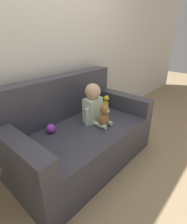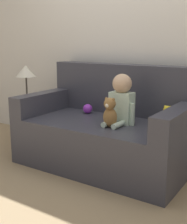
{
  "view_description": "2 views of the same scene",
  "coord_description": "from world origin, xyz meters",
  "px_view_note": "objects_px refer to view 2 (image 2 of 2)",
  "views": [
    {
      "loc": [
        -1.17,
        -1.22,
        1.41
      ],
      "look_at": [
        0.06,
        -0.12,
        0.65
      ],
      "focal_mm": 28.0,
      "sensor_mm": 36.0,
      "label": 1
    },
    {
      "loc": [
        1.5,
        -2.45,
        1.19
      ],
      "look_at": [
        -0.03,
        -0.13,
        0.55
      ],
      "focal_mm": 50.0,
      "sensor_mm": 36.0,
      "label": 2
    }
  ],
  "objects_px": {
    "couch": "(107,131)",
    "person_baby": "(121,100)",
    "plush_toy_side": "(167,116)",
    "side_table": "(26,86)",
    "teddy_bear_brown": "(110,113)",
    "toy_ball": "(88,109)"
  },
  "relations": [
    {
      "from": "person_baby",
      "to": "plush_toy_side",
      "type": "bearing_deg",
      "value": 17.63
    },
    {
      "from": "couch",
      "to": "person_baby",
      "type": "height_order",
      "value": "couch"
    },
    {
      "from": "couch",
      "to": "toy_ball",
      "type": "bearing_deg",
      "value": 162.8
    },
    {
      "from": "person_baby",
      "to": "toy_ball",
      "type": "relative_size",
      "value": 4.66
    },
    {
      "from": "teddy_bear_brown",
      "to": "plush_toy_side",
      "type": "xyz_separation_m",
      "value": [
        0.41,
        0.29,
        -0.04
      ]
    },
    {
      "from": "plush_toy_side",
      "to": "side_table",
      "type": "height_order",
      "value": "side_table"
    },
    {
      "from": "person_baby",
      "to": "toy_ball",
      "type": "xyz_separation_m",
      "value": [
        -0.48,
        0.16,
        -0.17
      ]
    },
    {
      "from": "person_baby",
      "to": "toy_ball",
      "type": "bearing_deg",
      "value": 161.17
    },
    {
      "from": "couch",
      "to": "toy_ball",
      "type": "distance_m",
      "value": 0.35
    },
    {
      "from": "couch",
      "to": "teddy_bear_brown",
      "type": "xyz_separation_m",
      "value": [
        0.17,
        -0.24,
        0.25
      ]
    },
    {
      "from": "couch",
      "to": "side_table",
      "type": "bearing_deg",
      "value": -177.47
    },
    {
      "from": "couch",
      "to": "toy_ball",
      "type": "height_order",
      "value": "couch"
    },
    {
      "from": "couch",
      "to": "plush_toy_side",
      "type": "bearing_deg",
      "value": 5.13
    },
    {
      "from": "person_baby",
      "to": "teddy_bear_brown",
      "type": "height_order",
      "value": "person_baby"
    },
    {
      "from": "person_baby",
      "to": "teddy_bear_brown",
      "type": "xyz_separation_m",
      "value": [
        -0.02,
        -0.17,
        -0.08
      ]
    },
    {
      "from": "teddy_bear_brown",
      "to": "side_table",
      "type": "height_order",
      "value": "side_table"
    },
    {
      "from": "toy_ball",
      "to": "side_table",
      "type": "distance_m",
      "value": 0.77
    },
    {
      "from": "couch",
      "to": "person_baby",
      "type": "relative_size",
      "value": 3.55
    },
    {
      "from": "plush_toy_side",
      "to": "toy_ball",
      "type": "distance_m",
      "value": 0.88
    },
    {
      "from": "couch",
      "to": "plush_toy_side",
      "type": "height_order",
      "value": "couch"
    },
    {
      "from": "toy_ball",
      "to": "side_table",
      "type": "xyz_separation_m",
      "value": [
        -0.74,
        -0.14,
        0.2
      ]
    },
    {
      "from": "person_baby",
      "to": "side_table",
      "type": "height_order",
      "value": "side_table"
    }
  ]
}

